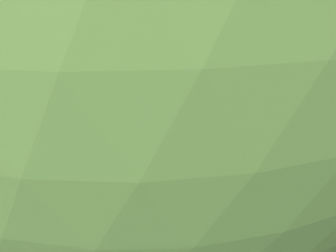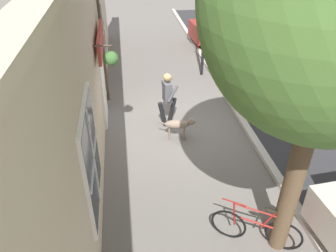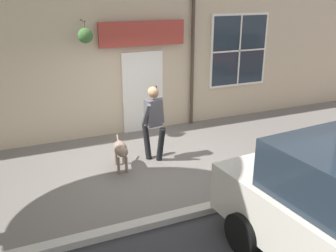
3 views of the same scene
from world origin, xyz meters
name	(u,v)px [view 2 (image 2 of 3)]	position (x,y,z in m)	size (l,w,h in m)	color
ground_plane	(178,126)	(0.00, 0.00, 0.00)	(90.00, 90.00, 0.00)	#66605B
storefront_facade	(90,56)	(-2.34, 0.01, 2.36)	(0.95, 18.00, 4.72)	#C6B293
pedestrian_walking	(167,95)	(-0.31, 0.21, 1.00)	(0.62, 0.55, 1.67)	black
dog_on_leash	(179,124)	(-0.09, -0.60, 0.46)	(1.09, 0.38, 0.69)	#7F6B5B
leaning_bicycle	(256,228)	(0.77, -4.31, 0.38)	(1.57, 0.83, 1.00)	black
parked_car_mid_block	(299,75)	(4.31, 1.19, 0.88)	(4.42, 2.18, 1.75)	beige
parked_car_far_end	(235,25)	(3.96, 7.13, 0.88)	(4.42, 2.18, 1.75)	maroon
fire_hydrant	(283,216)	(1.41, -4.11, 0.40)	(0.34, 0.20, 0.77)	red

